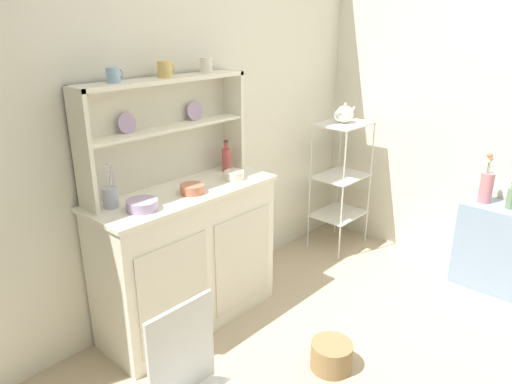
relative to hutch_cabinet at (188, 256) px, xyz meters
The scene contains 17 objects.
wall_back 0.88m from the hutch_cabinet, 41.63° to the left, with size 3.84×0.05×2.50m, color silver.
hutch_cabinet is the anchor object (origin of this frame).
hutch_shelf_unit 0.82m from the hutch_cabinet, 90.00° to the left, with size 1.08×0.18×0.63m.
bakers_rack 1.56m from the hutch_cabinet, ahead, with size 0.43×0.33×1.06m.
side_shelf_blue 2.15m from the hutch_cabinet, 36.25° to the right, with size 0.28×0.48×0.62m, color #849EBC.
floor_basket 1.02m from the hutch_cabinet, 75.54° to the right, with size 0.23×0.23×0.16m, color #93754C.
cup_sky_0 1.15m from the hutch_cabinet, 158.59° to the left, with size 0.08×0.07×0.08m.
cup_gold_1 1.12m from the hutch_cabinet, 84.87° to the left, with size 0.09×0.08×0.09m.
cup_cream_2 1.16m from the hutch_cabinet, 21.14° to the left, with size 0.09×0.07×0.09m.
bowl_mixing_large 0.58m from the hutch_cabinet, 167.78° to the right, with size 0.17×0.17×0.05m, color #B79ECC.
bowl_floral_medium 0.46m from the hutch_cabinet, 90.00° to the right, with size 0.14×0.14×0.05m, color #C67556.
bowl_cream_small 0.58m from the hutch_cabinet, 12.22° to the right, with size 0.12×0.12×0.05m, color silver.
jam_bottle 0.68m from the hutch_cabinet, 11.38° to the left, with size 0.06×0.06×0.20m.
utensil_jar 0.66m from the hutch_cabinet, 169.70° to the left, with size 0.08×0.08×0.24m.
porcelain_teapot 1.69m from the hutch_cabinet, ahead, with size 0.23×0.14×0.16m.
flower_vase 2.09m from the hutch_cabinet, 33.59° to the right, with size 0.09×0.09×0.36m.
oil_bottle 2.19m from the hutch_cabinet, 37.27° to the right, with size 0.06×0.06×0.19m.
Camera 1 is at (-1.92, -0.70, 1.83)m, focal length 33.28 mm.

